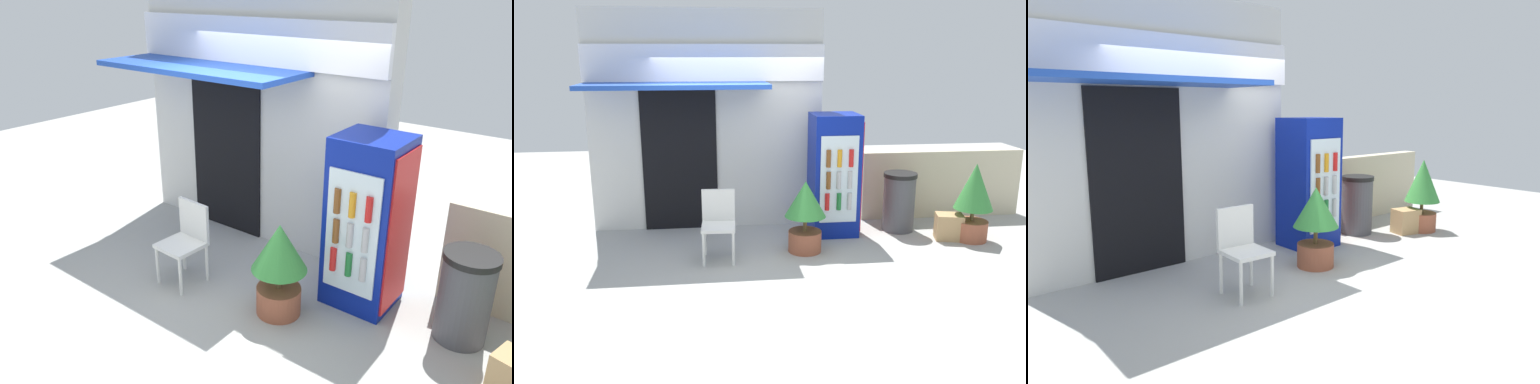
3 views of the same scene
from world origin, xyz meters
TOP-DOWN VIEW (x-y plane):
  - ground at (0.00, 0.00)m, footprint 16.00×16.00m
  - storefront_building at (-0.52, 1.43)m, footprint 3.38×1.22m
  - drink_cooler at (1.29, 0.83)m, footprint 0.67×0.68m
  - plastic_chair at (-0.39, 0.04)m, footprint 0.44×0.45m
  - potted_plant_near_shop at (0.75, 0.14)m, footprint 0.54×0.54m
  - potted_plant_curbside at (3.15, 0.29)m, footprint 0.53×0.53m
  - trash_bin at (2.28, 0.84)m, footprint 0.48×0.48m
  - stone_boundary_wall at (3.18, 1.47)m, footprint 2.60×0.22m
  - cardboard_box at (2.85, 0.36)m, footprint 0.42×0.36m

SIDE VIEW (x-z plane):
  - ground at x=0.00m, z-range 0.00..0.00m
  - cardboard_box at x=2.85m, z-range 0.00..0.37m
  - trash_bin at x=2.28m, z-range 0.00..0.87m
  - plastic_chair at x=-0.39m, z-range 0.07..0.95m
  - stone_boundary_wall at x=3.18m, z-range 0.00..1.07m
  - potted_plant_near_shop at x=0.75m, z-range 0.08..1.04m
  - potted_plant_curbside at x=3.15m, z-range 0.07..1.17m
  - drink_cooler at x=1.29m, z-range 0.00..1.74m
  - storefront_building at x=-0.52m, z-range 0.04..3.20m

